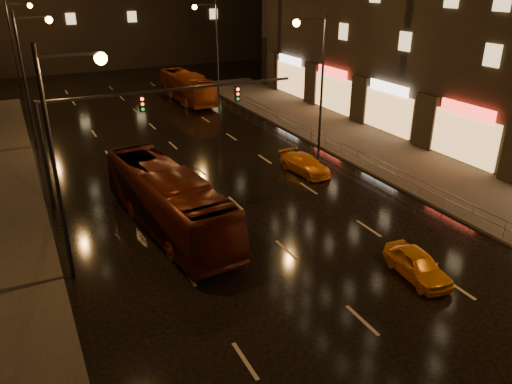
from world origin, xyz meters
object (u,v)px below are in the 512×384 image
(bus_red, at_px, (168,200))
(bus_curb, at_px, (187,87))
(taxi_far, at_px, (305,164))
(taxi_near, at_px, (418,265))

(bus_red, xyz_separation_m, bus_curb, (10.37, 27.15, -0.16))
(bus_red, relative_size, taxi_far, 2.82)
(bus_curb, height_order, taxi_near, bus_curb)
(bus_red, distance_m, taxi_near, 12.51)
(taxi_near, height_order, taxi_far, taxi_near)
(bus_curb, relative_size, taxi_near, 2.90)
(taxi_near, bearing_deg, bus_red, 138.45)
(bus_red, xyz_separation_m, taxi_near, (8.37, -9.25, -1.00))
(taxi_far, bearing_deg, bus_red, -167.76)
(taxi_near, bearing_deg, bus_curb, 93.19)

